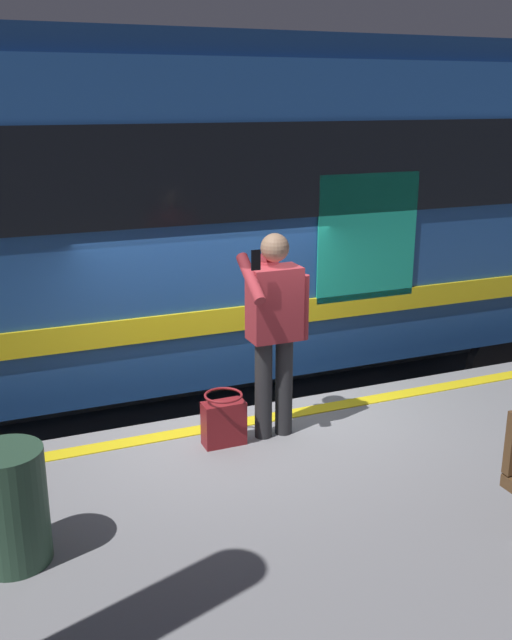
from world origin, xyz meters
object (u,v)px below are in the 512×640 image
(train_carriage, at_px, (100,207))
(handbag, at_px, (224,421))
(trash_bin, at_px, (10,506))
(passenger, at_px, (274,320))

(train_carriage, bearing_deg, handbag, 97.72)
(handbag, bearing_deg, trash_bin, 29.55)
(passenger, bearing_deg, train_carriage, -73.53)
(passenger, height_order, handbag, passenger)
(train_carriage, distance_m, handbag, 3.08)
(passenger, xyz_separation_m, handbag, (0.44, 0.02, -0.78))
(train_carriage, relative_size, handbag, 32.48)
(train_carriage, distance_m, passenger, 2.90)
(trash_bin, bearing_deg, passenger, -155.39)
(train_carriage, height_order, passenger, train_carriage)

